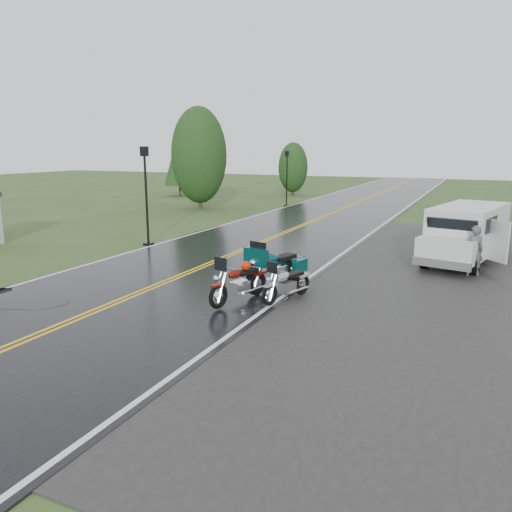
{
  "coord_description": "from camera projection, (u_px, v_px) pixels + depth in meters",
  "views": [
    {
      "loc": [
        8.58,
        -10.61,
        4.01
      ],
      "look_at": [
        2.8,
        2.0,
        1.0
      ],
      "focal_mm": 35.0,
      "sensor_mm": 36.0,
      "label": 1
    }
  ],
  "objects": [
    {
      "name": "pine_left_far",
      "position": [
        179.0,
        164.0,
        41.91
      ],
      "size": [
        2.55,
        2.55,
        5.3
      ],
      "primitive_type": null,
      "color": "#1E3D19",
      "rests_on": "ground"
    },
    {
      "name": "tree_left_far",
      "position": [
        293.0,
        173.0,
        42.55
      ],
      "size": [
        2.49,
        2.49,
        3.83
      ],
      "primitive_type": null,
      "color": "#1E3D19",
      "rests_on": "ground"
    },
    {
      "name": "motorcycle_teal",
      "position": [
        255.0,
        271.0,
        13.6
      ],
      "size": [
        1.57,
        2.64,
        1.47
      ],
      "primitive_type": null,
      "rotation": [
        0.0,
        0.0,
        -0.29
      ],
      "color": "#053937",
      "rests_on": "ground"
    },
    {
      "name": "lamp_post_near_left",
      "position": [
        146.0,
        196.0,
        20.57
      ],
      "size": [
        0.35,
        0.35,
        4.12
      ],
      "primitive_type": null,
      "color": "black",
      "rests_on": "ground"
    },
    {
      "name": "ground",
      "position": [
        134.0,
        296.0,
        13.77
      ],
      "size": [
        120.0,
        120.0,
        0.0
      ],
      "primitive_type": "plane",
      "color": "#2D471E",
      "rests_on": "ground"
    },
    {
      "name": "person_at_van",
      "position": [
        474.0,
        252.0,
        15.68
      ],
      "size": [
        0.69,
        0.57,
        1.62
      ],
      "primitive_type": "imported",
      "rotation": [
        0.0,
        0.0,
        3.5
      ],
      "color": "#4D4C51",
      "rests_on": "ground"
    },
    {
      "name": "van_white",
      "position": [
        426.0,
        239.0,
        16.74
      ],
      "size": [
        3.07,
        5.55,
        2.06
      ],
      "primitive_type": null,
      "rotation": [
        0.0,
        0.0,
        -0.22
      ],
      "color": "silver",
      "rests_on": "ground"
    },
    {
      "name": "tree_left_mid",
      "position": [
        199.0,
        166.0,
        32.88
      ],
      "size": [
        3.65,
        3.65,
        5.71
      ],
      "primitive_type": null,
      "color": "#1E3D19",
      "rests_on": "ground"
    },
    {
      "name": "road",
      "position": [
        273.0,
        238.0,
        22.64
      ],
      "size": [
        8.0,
        100.0,
        0.04
      ],
      "primitive_type": "cube",
      "color": "black",
      "rests_on": "ground"
    },
    {
      "name": "lamp_post_far_left",
      "position": [
        287.0,
        179.0,
        34.4
      ],
      "size": [
        0.33,
        0.33,
        3.85
      ],
      "primitive_type": null,
      "color": "black",
      "rests_on": "ground"
    },
    {
      "name": "motorcycle_silver",
      "position": [
        270.0,
        287.0,
        12.67
      ],
      "size": [
        1.21,
        2.02,
        1.12
      ],
      "primitive_type": null,
      "rotation": [
        0.0,
        0.0,
        -0.29
      ],
      "color": "#95969C",
      "rests_on": "ground"
    },
    {
      "name": "motorcycle_red",
      "position": [
        218.0,
        286.0,
        12.4
      ],
      "size": [
        1.28,
        2.3,
        1.28
      ],
      "primitive_type": null,
      "rotation": [
        0.0,
        0.0,
        -0.24
      ],
      "color": "#560E09",
      "rests_on": "ground"
    }
  ]
}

